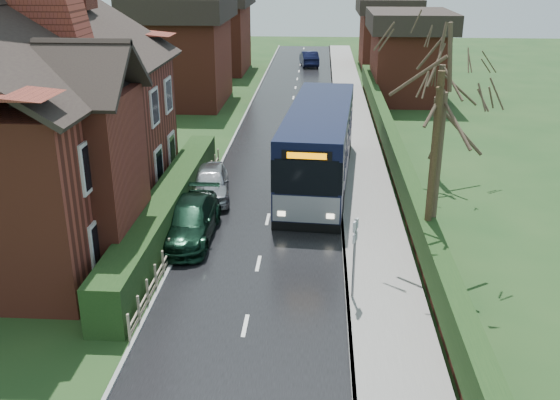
# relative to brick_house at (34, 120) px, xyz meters

# --- Properties ---
(ground) EXTENTS (140.00, 140.00, 0.00)m
(ground) POSITION_rel_brick_house_xyz_m (8.73, -4.78, -4.38)
(ground) COLOR #2C461E
(ground) RESTS_ON ground
(road) EXTENTS (6.00, 100.00, 0.02)m
(road) POSITION_rel_brick_house_xyz_m (8.73, 5.22, -4.37)
(road) COLOR black
(road) RESTS_ON ground
(pavement) EXTENTS (2.50, 100.00, 0.14)m
(pavement) POSITION_rel_brick_house_xyz_m (12.98, 5.22, -4.31)
(pavement) COLOR slate
(pavement) RESTS_ON ground
(kerb_right) EXTENTS (0.12, 100.00, 0.14)m
(kerb_right) POSITION_rel_brick_house_xyz_m (11.78, 5.22, -4.31)
(kerb_right) COLOR gray
(kerb_right) RESTS_ON ground
(kerb_left) EXTENTS (0.12, 100.00, 0.10)m
(kerb_left) POSITION_rel_brick_house_xyz_m (5.68, 5.22, -4.33)
(kerb_left) COLOR gray
(kerb_left) RESTS_ON ground
(front_hedge) EXTENTS (1.20, 16.00, 1.60)m
(front_hedge) POSITION_rel_brick_house_xyz_m (4.83, 0.22, -3.58)
(front_hedge) COLOR black
(front_hedge) RESTS_ON ground
(picket_fence) EXTENTS (0.10, 16.00, 0.90)m
(picket_fence) POSITION_rel_brick_house_xyz_m (5.58, 0.22, -3.93)
(picket_fence) COLOR tan
(picket_fence) RESTS_ON ground
(right_wall_hedge) EXTENTS (0.60, 50.00, 1.80)m
(right_wall_hedge) POSITION_rel_brick_house_xyz_m (14.53, 5.22, -3.36)
(right_wall_hedge) COLOR maroon
(right_wall_hedge) RESTS_ON ground
(brick_house) EXTENTS (9.30, 14.60, 10.30)m
(brick_house) POSITION_rel_brick_house_xyz_m (0.00, 0.00, 0.00)
(brick_house) COLOR maroon
(brick_house) RESTS_ON ground
(bus) EXTENTS (3.66, 12.23, 3.66)m
(bus) POSITION_rel_brick_house_xyz_m (10.78, 5.98, -2.56)
(bus) COLOR black
(bus) RESTS_ON ground
(car_silver) EXTENTS (2.37, 4.47, 1.45)m
(car_silver) POSITION_rel_brick_house_xyz_m (5.93, 3.64, -3.65)
(car_silver) COLOR #A3A4A8
(car_silver) RESTS_ON ground
(car_green) EXTENTS (2.06, 5.05, 1.46)m
(car_green) POSITION_rel_brick_house_xyz_m (5.83, -0.78, -3.64)
(car_green) COLOR black
(car_green) RESTS_ON ground
(car_distant) EXTENTS (2.14, 4.63, 1.47)m
(car_distant) POSITION_rel_brick_house_xyz_m (9.61, 40.60, -3.64)
(car_distant) COLOR black
(car_distant) RESTS_ON ground
(bus_stop_sign) EXTENTS (0.20, 0.42, 2.82)m
(bus_stop_sign) POSITION_rel_brick_house_xyz_m (11.93, -5.14, -2.51)
(bus_stop_sign) COLOR slate
(bus_stop_sign) RESTS_ON ground
(telegraph_pole) EXTENTS (0.42, 0.84, 6.84)m
(telegraph_pole) POSITION_rel_brick_house_xyz_m (14.53, -2.64, -0.91)
(telegraph_pole) COLOR #312516
(telegraph_pole) RESTS_ON ground
(tree_right_near) EXTENTS (4.03, 4.03, 8.71)m
(tree_right_near) POSITION_rel_brick_house_xyz_m (14.73, -2.27, 2.13)
(tree_right_near) COLOR #3D3024
(tree_right_near) RESTS_ON ground
(tree_right_far) EXTENTS (4.05, 4.05, 7.81)m
(tree_right_far) POSITION_rel_brick_house_xyz_m (16.44, 7.24, 1.46)
(tree_right_far) COLOR #3C3023
(tree_right_far) RESTS_ON ground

